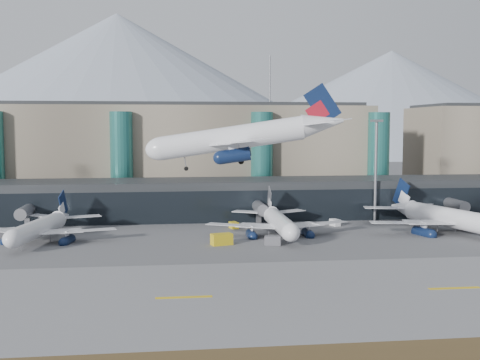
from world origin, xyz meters
name	(u,v)px	position (x,y,z in m)	size (l,w,h in m)	color
ground	(300,268)	(0.00, 0.00, 0.00)	(900.00, 900.00, 0.00)	#515154
runway_strip	(323,293)	(0.00, -15.00, 0.02)	(400.00, 40.00, 0.04)	slate
dirt_verge	(385,360)	(0.00, -40.00, 0.00)	(400.00, 14.00, 0.03)	#47351E
runway_markings	(323,293)	(0.00, -15.00, 0.05)	(128.00, 1.00, 0.02)	gold
concourse	(252,198)	(-0.02, 57.73, 4.97)	(170.00, 27.00, 10.00)	black
terminal_main	(158,154)	(-25.00, 90.00, 15.44)	(130.00, 30.00, 31.00)	gray
teal_towers	(193,161)	(-14.99, 74.01, 14.01)	(116.40, 19.40, 46.00)	#256962
mountain_ridge	(216,98)	(15.97, 380.00, 45.74)	(910.00, 400.00, 110.00)	gray
lightmast_mid	(376,164)	(30.00, 48.00, 14.42)	(3.00, 1.20, 25.60)	slate
hero_jet	(252,130)	(-8.75, -3.17, 23.39)	(33.02, 32.92, 10.71)	silver
jet_parked_left	(44,221)	(-48.19, 31.52, 3.98)	(32.14, 32.68, 10.54)	silver
jet_parked_mid	(278,216)	(2.03, 32.36, 4.08)	(33.51, 32.32, 10.79)	silver
jet_parked_right	(438,210)	(39.60, 32.51, 4.71)	(37.14, 38.81, 12.46)	silver
veh_a	(19,237)	(-53.28, 31.07, 0.83)	(2.95, 1.66, 1.66)	silver
veh_b	(234,225)	(-6.83, 40.97, 0.75)	(2.60, 1.60, 1.50)	gold
veh_c	(273,241)	(-1.12, 20.38, 0.91)	(3.27, 1.73, 1.82)	#4F4F54
veh_d	(446,221)	(45.42, 40.46, 0.85)	(2.99, 1.60, 1.71)	silver
veh_g	(335,222)	(17.84, 41.79, 0.79)	(2.71, 1.58, 1.58)	silver
veh_h	(222,239)	(-11.40, 21.67, 1.16)	(4.19, 2.21, 2.32)	gold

